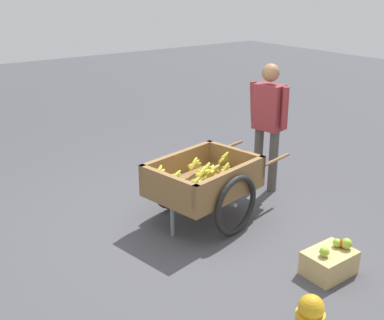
{
  "coord_description": "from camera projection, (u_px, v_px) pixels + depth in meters",
  "views": [
    {
      "loc": [
        2.47,
        3.54,
        2.43
      ],
      "look_at": [
        -0.12,
        -0.03,
        0.75
      ],
      "focal_mm": 43.93,
      "sensor_mm": 36.0,
      "label": 1
    }
  ],
  "objects": [
    {
      "name": "ground_plane",
      "position": [
        184.0,
        230.0,
        4.9
      ],
      "size": [
        24.0,
        24.0,
        0.0
      ],
      "primitive_type": "plane",
      "color": "#47474C"
    },
    {
      "name": "vendor_person",
      "position": [
        268.0,
        117.0,
        5.58
      ],
      "size": [
        0.26,
        0.54,
        1.56
      ],
      "color": "#4C4742",
      "rests_on": "ground"
    },
    {
      "name": "mixed_fruit_crate",
      "position": [
        330.0,
        261.0,
        4.14
      ],
      "size": [
        0.44,
        0.32,
        0.32
      ],
      "color": "tan",
      "rests_on": "ground"
    },
    {
      "name": "fruit_cart",
      "position": [
        204.0,
        183.0,
        4.96
      ],
      "size": [
        1.76,
        1.09,
        0.72
      ],
      "color": "olive",
      "rests_on": "ground"
    }
  ]
}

